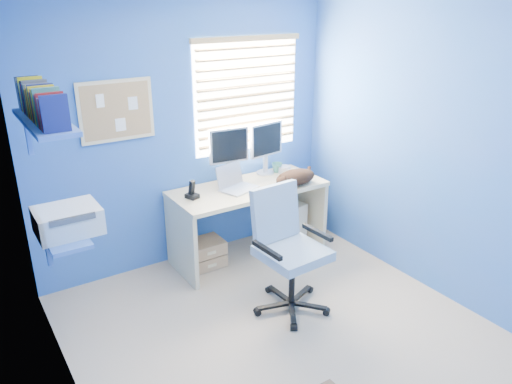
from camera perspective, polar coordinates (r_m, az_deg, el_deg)
floor at (r=4.03m, az=3.37°, el=-16.06°), size 3.00×3.20×0.00m
wall_back at (r=4.73m, az=-7.86°, el=6.58°), size 3.00×0.01×2.50m
wall_front at (r=2.46m, az=26.97°, el=-10.43°), size 3.00×0.01×2.50m
wall_left at (r=2.85m, az=-21.30°, el=-5.05°), size 0.01×3.20×2.50m
wall_right at (r=4.43m, az=19.65°, el=4.50°), size 0.01×3.20×2.50m
desk at (r=4.95m, az=-0.86°, el=-3.38°), size 1.50×0.65×0.74m
laptop at (r=4.69m, az=-1.97°, el=1.53°), size 0.39×0.35×0.22m
monitor_left at (r=4.87m, az=-3.20°, el=4.24°), size 0.41×0.16×0.54m
monitor_right at (r=5.07m, az=1.08°, el=4.99°), size 0.41×0.18×0.54m
phone at (r=4.54m, az=-7.34°, el=0.30°), size 0.12×0.13×0.17m
mug at (r=5.18m, az=2.41°, el=2.80°), size 0.10×0.09×0.10m
cd_spindle at (r=5.18m, az=3.25°, el=2.59°), size 0.13×0.13×0.07m
cat at (r=4.83m, az=4.54°, el=1.67°), size 0.48×0.37×0.15m
tower_pc at (r=5.33m, az=3.40°, el=-3.23°), size 0.27×0.47×0.45m
drawer_boxes at (r=4.88m, az=-5.85°, el=-6.96°), size 0.35×0.28×0.27m
yellow_book at (r=5.16m, az=3.43°, el=-5.42°), size 0.03×0.17×0.24m
backpack at (r=5.51m, az=6.82°, el=-3.33°), size 0.27×0.21×0.30m
office_chair at (r=4.16m, az=3.69°, el=-8.38°), size 0.63×0.63×1.03m
window_blinds at (r=4.94m, az=-0.94°, el=10.99°), size 1.15×0.05×1.10m
corkboard at (r=4.41m, az=-15.66°, el=8.93°), size 0.64×0.02×0.52m
wall_shelves at (r=3.50m, az=-22.11°, el=2.95°), size 0.42×0.90×1.05m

